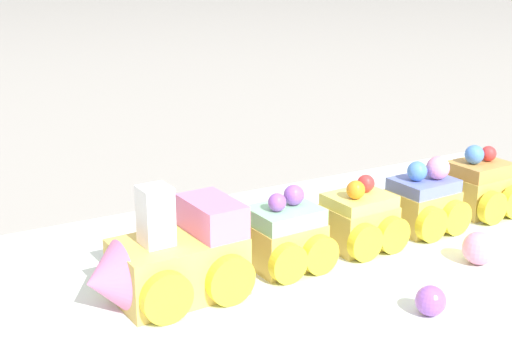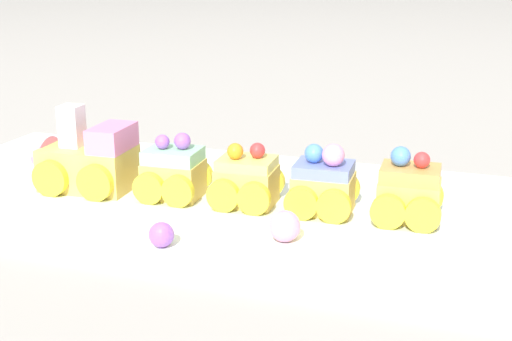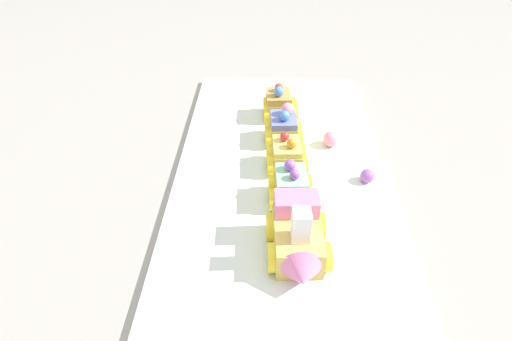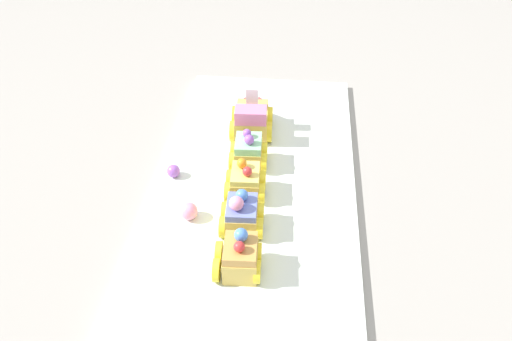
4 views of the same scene
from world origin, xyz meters
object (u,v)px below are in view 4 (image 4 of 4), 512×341
object	(u,v)px
cake_car_blueberry	(242,216)
gumball_purple	(174,171)
cake_car_mint	(248,153)
cake_car_lemon	(245,183)
cake_car_caramel	(238,258)
gumball_pink	(189,211)
cake_train_locomotive	(252,117)

from	to	relation	value
cake_car_blueberry	gumball_purple	bearing A→B (deg)	46.82
cake_car_mint	cake_car_blueberry	bearing A→B (deg)	179.86
cake_car_lemon	cake_car_mint	bearing A→B (deg)	-0.05
cake_car_mint	cake_car_lemon	bearing A→B (deg)	179.95
cake_car_blueberry	cake_car_caramel	distance (m)	0.08
cake_car_blueberry	gumball_purple	world-z (taller)	cake_car_blueberry
cake_car_blueberry	gumball_pink	size ratio (longest dim) A/B	2.51
gumball_pink	cake_car_mint	bearing A→B (deg)	-28.14
cake_train_locomotive	cake_car_blueberry	world-z (taller)	cake_train_locomotive
cake_car_caramel	cake_car_lemon	bearing A→B (deg)	0.08
gumball_purple	cake_car_blueberry	bearing A→B (deg)	-130.28
gumball_pink	cake_train_locomotive	bearing A→B (deg)	-16.02
cake_car_caramel	gumball_pink	xyz separation A→B (m)	(0.09, 0.09, -0.01)
gumball_pink	cake_car_lemon	bearing A→B (deg)	-51.27
cake_car_caramel	gumball_purple	distance (m)	0.23
cake_car_lemon	cake_train_locomotive	bearing A→B (deg)	-0.02
cake_train_locomotive	gumball_purple	size ratio (longest dim) A/B	5.42
gumball_purple	gumball_pink	distance (m)	0.11
cake_train_locomotive	cake_car_mint	size ratio (longest dim) A/B	1.77
cake_car_mint	cake_car_caramel	bearing A→B (deg)	-179.96
gumball_purple	gumball_pink	xyz separation A→B (m)	(-0.10, -0.05, 0.00)
cake_train_locomotive	gumball_pink	world-z (taller)	cake_train_locomotive
cake_train_locomotive	cake_car_mint	bearing A→B (deg)	180.00
cake_train_locomotive	cake_car_caramel	xyz separation A→B (m)	(-0.34, -0.02, -0.00)
cake_car_mint	cake_car_lemon	world-z (taller)	cake_car_mint
cake_car_lemon	gumball_pink	world-z (taller)	cake_car_lemon
cake_car_lemon	gumball_pink	size ratio (longest dim) A/B	2.40
cake_train_locomotive	cake_car_lemon	xyz separation A→B (m)	(-0.18, -0.01, -0.01)
cake_car_mint	gumball_purple	bearing A→B (deg)	107.35
cake_car_lemon	cake_car_blueberry	bearing A→B (deg)	179.78
cake_car_mint	cake_train_locomotive	bearing A→B (deg)	-0.00
cake_car_mint	gumball_purple	xyz separation A→B (m)	(-0.04, 0.12, -0.01)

